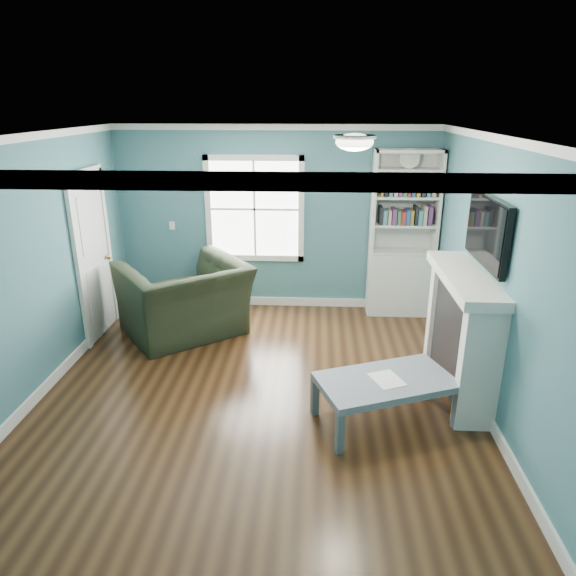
{
  "coord_description": "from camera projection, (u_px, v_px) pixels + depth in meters",
  "views": [
    {
      "loc": [
        0.57,
        -4.66,
        2.88
      ],
      "look_at": [
        0.29,
        0.4,
        1.03
      ],
      "focal_mm": 32.0,
      "sensor_mm": 36.0,
      "label": 1
    }
  ],
  "objects": [
    {
      "name": "floor",
      "position": [
        258.0,
        393.0,
        5.39
      ],
      "size": [
        5.0,
        5.0,
        0.0
      ],
      "primitive_type": "plane",
      "color": "black",
      "rests_on": "ground"
    },
    {
      "name": "room_walls",
      "position": [
        255.0,
        247.0,
        4.85
      ],
      "size": [
        5.0,
        5.0,
        5.0
      ],
      "color": "#387178",
      "rests_on": "ground"
    },
    {
      "name": "trim",
      "position": [
        256.0,
        282.0,
        4.96
      ],
      "size": [
        4.5,
        5.0,
        2.6
      ],
      "color": "white",
      "rests_on": "ground"
    },
    {
      "name": "window",
      "position": [
        255.0,
        209.0,
        7.24
      ],
      "size": [
        1.4,
        0.06,
        1.5
      ],
      "color": "white",
      "rests_on": "room_walls"
    },
    {
      "name": "bookshelf",
      "position": [
        402.0,
        251.0,
        7.14
      ],
      "size": [
        0.9,
        0.35,
        2.31
      ],
      "color": "silver",
      "rests_on": "ground"
    },
    {
      "name": "fireplace",
      "position": [
        461.0,
        335.0,
        5.25
      ],
      "size": [
        0.44,
        1.58,
        1.3
      ],
      "color": "black",
      "rests_on": "ground"
    },
    {
      "name": "tv",
      "position": [
        487.0,
        231.0,
        4.87
      ],
      "size": [
        0.06,
        1.1,
        0.65
      ],
      "primitive_type": "cube",
      "color": "black",
      "rests_on": "fireplace"
    },
    {
      "name": "door",
      "position": [
        93.0,
        254.0,
        6.45
      ],
      "size": [
        0.12,
        0.98,
        2.17
      ],
      "color": "silver",
      "rests_on": "ground"
    },
    {
      "name": "ceiling_fixture",
      "position": [
        355.0,
        141.0,
        4.56
      ],
      "size": [
        0.38,
        0.38,
        0.15
      ],
      "color": "white",
      "rests_on": "room_walls"
    },
    {
      "name": "light_switch",
      "position": [
        172.0,
        226.0,
        7.39
      ],
      "size": [
        0.08,
        0.01,
        0.12
      ],
      "primitive_type": "cube",
      "color": "white",
      "rests_on": "room_walls"
    },
    {
      "name": "recliner",
      "position": [
        184.0,
        287.0,
        6.56
      ],
      "size": [
        1.74,
        1.65,
        1.28
      ],
      "primitive_type": "imported",
      "rotation": [
        0.0,
        0.0,
        -2.49
      ],
      "color": "black",
      "rests_on": "ground"
    },
    {
      "name": "coffee_table",
      "position": [
        386.0,
        384.0,
        4.79
      ],
      "size": [
        1.41,
        1.08,
        0.45
      ],
      "rotation": [
        0.0,
        0.0,
        0.37
      ],
      "color": "#515C61",
      "rests_on": "ground"
    },
    {
      "name": "paper_sheet",
      "position": [
        387.0,
        379.0,
        4.75
      ],
      "size": [
        0.35,
        0.39,
        0.0
      ],
      "primitive_type": "cube",
      "rotation": [
        0.0,
        0.0,
        0.41
      ],
      "color": "white",
      "rests_on": "coffee_table"
    }
  ]
}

